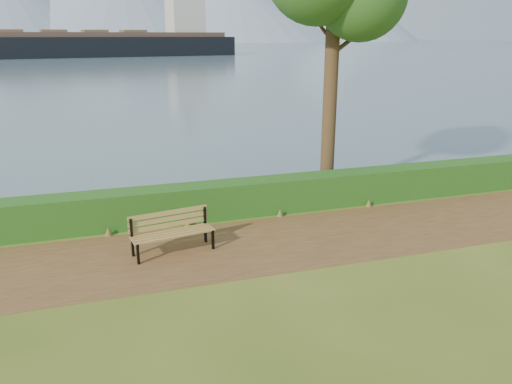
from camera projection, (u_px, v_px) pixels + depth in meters
name	position (u px, v px, depth m)	size (l,w,h in m)	color
ground	(247.00, 251.00, 12.17)	(140.00, 140.00, 0.00)	#465919
path	(244.00, 246.00, 12.44)	(40.00, 3.40, 0.01)	brown
hedge	(222.00, 200.00, 14.38)	(32.00, 0.85, 1.00)	#154914
water	(99.00, 46.00, 248.58)	(700.00, 510.00, 0.00)	slate
mountains	(79.00, 3.00, 370.42)	(585.00, 190.00, 70.00)	gray
bench	(171.00, 229.00, 12.00)	(2.05, 0.92, 0.99)	black
cargo_ship	(115.00, 44.00, 120.97)	(64.80, 19.99, 19.43)	black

